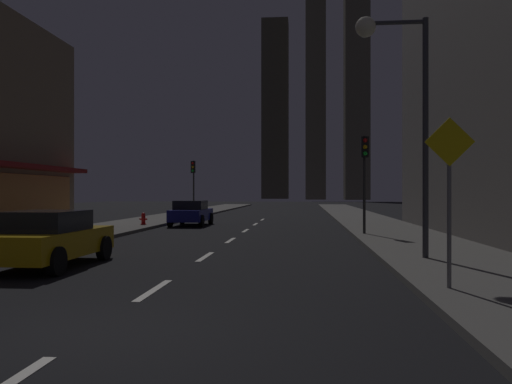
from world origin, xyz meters
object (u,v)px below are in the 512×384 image
(car_parked_far, at_px, (191,213))
(fire_hydrant_far_left, at_px, (143,219))
(traffic_light_near_right, at_px, (365,163))
(pedestrian_crossing_sign, at_px, (449,187))
(street_lamp_right, at_px, (395,77))
(traffic_light_far_left, at_px, (193,176))
(car_parked_near, at_px, (49,238))

(car_parked_far, relative_size, fire_hydrant_far_left, 6.48)
(car_parked_far, xyz_separation_m, traffic_light_near_right, (9.10, -6.90, 2.45))
(fire_hydrant_far_left, distance_m, pedestrian_crossing_sign, 21.17)
(pedestrian_crossing_sign, bearing_deg, car_parked_far, 115.39)
(street_lamp_right, bearing_deg, pedestrian_crossing_sign, -87.19)
(pedestrian_crossing_sign, bearing_deg, traffic_light_near_right, 90.46)
(fire_hydrant_far_left, xyz_separation_m, street_lamp_right, (11.28, -13.22, 4.61))
(car_parked_far, distance_m, pedestrian_crossing_sign, 21.49)
(car_parked_far, height_order, street_lamp_right, street_lamp_right)
(street_lamp_right, relative_size, pedestrian_crossing_sign, 2.09)
(traffic_light_far_left, relative_size, pedestrian_crossing_sign, 1.33)
(street_lamp_right, bearing_deg, car_parked_far, 121.07)
(traffic_light_near_right, distance_m, traffic_light_far_left, 19.51)
(car_parked_far, xyz_separation_m, pedestrian_crossing_sign, (9.20, -19.38, 1.28))
(car_parked_far, relative_size, traffic_light_near_right, 1.01)
(car_parked_near, height_order, pedestrian_crossing_sign, pedestrian_crossing_sign)
(street_lamp_right, height_order, pedestrian_crossing_sign, street_lamp_right)
(car_parked_far, relative_size, street_lamp_right, 0.64)
(car_parked_far, distance_m, street_lamp_right, 17.93)
(traffic_light_near_right, xyz_separation_m, traffic_light_far_left, (-11.00, 16.11, 0.00))
(traffic_light_near_right, xyz_separation_m, street_lamp_right, (-0.12, -8.00, 1.87))
(traffic_light_far_left, distance_m, street_lamp_right, 26.51)
(fire_hydrant_far_left, bearing_deg, car_parked_near, -81.22)
(fire_hydrant_far_left, height_order, pedestrian_crossing_sign, pedestrian_crossing_sign)
(car_parked_far, xyz_separation_m, street_lamp_right, (8.98, -14.90, 4.33))
(car_parked_near, distance_m, street_lamp_right, 10.10)
(car_parked_far, height_order, fire_hydrant_far_left, car_parked_far)
(car_parked_near, bearing_deg, fire_hydrant_far_left, 98.78)
(traffic_light_far_left, height_order, pedestrian_crossing_sign, traffic_light_far_left)
(car_parked_far, bearing_deg, traffic_light_far_left, 101.66)
(traffic_light_far_left, xyz_separation_m, pedestrian_crossing_sign, (11.10, -28.59, -1.18))
(traffic_light_far_left, bearing_deg, car_parked_far, -78.34)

